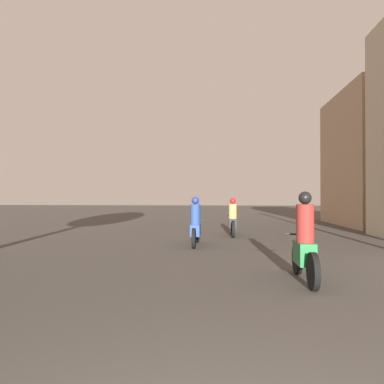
% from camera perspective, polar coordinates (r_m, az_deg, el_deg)
% --- Properties ---
extents(motorcycle_green, '(0.60, 1.98, 1.68)m').
position_cam_1_polar(motorcycle_green, '(7.33, 16.78, -7.81)').
color(motorcycle_green, black).
rests_on(motorcycle_green, ground_plane).
extents(motorcycle_blue, '(0.60, 2.06, 1.57)m').
position_cam_1_polar(motorcycle_blue, '(12.08, 0.52, -5.16)').
color(motorcycle_blue, black).
rests_on(motorcycle_blue, ground_plane).
extents(motorcycle_black, '(0.60, 2.12, 1.51)m').
position_cam_1_polar(motorcycle_black, '(15.13, 6.22, -4.32)').
color(motorcycle_black, black).
rests_on(motorcycle_black, ground_plane).
extents(building_right_far, '(4.74, 7.16, 7.17)m').
position_cam_1_polar(building_right_far, '(22.67, 27.08, 4.52)').
color(building_right_far, tan).
rests_on(building_right_far, ground_plane).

